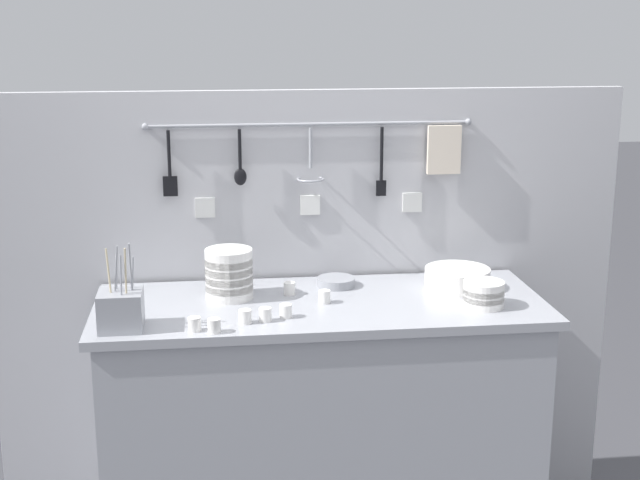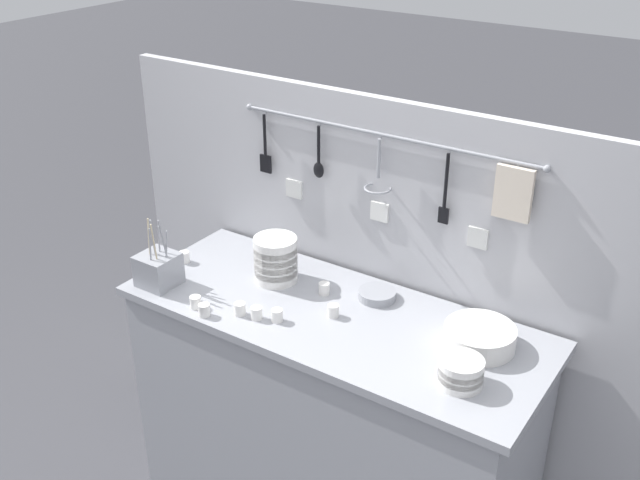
% 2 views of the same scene
% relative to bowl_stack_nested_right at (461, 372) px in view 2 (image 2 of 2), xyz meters
% --- Properties ---
extents(counter, '(1.49, 0.59, 0.95)m').
position_rel_bowl_stack_nested_right_xyz_m(counter, '(-0.52, 0.11, -0.52)').
color(counter, '#9EA0A8').
rests_on(counter, ground).
extents(back_wall, '(2.29, 0.11, 1.63)m').
position_rel_bowl_stack_nested_right_xyz_m(back_wall, '(-0.52, 0.44, -0.18)').
color(back_wall, '#B2B2B7').
rests_on(back_wall, ground).
extents(bowl_stack_nested_right, '(0.13, 0.13, 0.09)m').
position_rel_bowl_stack_nested_right_xyz_m(bowl_stack_nested_right, '(0.00, 0.00, 0.00)').
color(bowl_stack_nested_right, white).
rests_on(bowl_stack_nested_right, counter).
extents(bowl_stack_short_front, '(0.16, 0.16, 0.17)m').
position_rel_bowl_stack_nested_right_xyz_m(bowl_stack_short_front, '(-0.82, 0.19, 0.04)').
color(bowl_stack_short_front, white).
rests_on(bowl_stack_short_front, counter).
extents(plate_stack, '(0.23, 0.23, 0.07)m').
position_rel_bowl_stack_nested_right_xyz_m(plate_stack, '(-0.03, 0.21, -0.01)').
color(plate_stack, white).
rests_on(plate_stack, counter).
extents(steel_mixing_bowl, '(0.13, 0.13, 0.03)m').
position_rel_bowl_stack_nested_right_xyz_m(steel_mixing_bowl, '(-0.45, 0.29, -0.03)').
color(steel_mixing_bowl, '#93969E').
rests_on(steel_mixing_bowl, counter).
extents(cutlery_caddy, '(0.13, 0.13, 0.27)m').
position_rel_bowl_stack_nested_right_xyz_m(cutlery_caddy, '(-1.16, -0.07, 0.02)').
color(cutlery_caddy, '#93969E').
rests_on(cutlery_caddy, counter).
extents(cup_by_caddy, '(0.04, 0.04, 0.04)m').
position_rel_bowl_stack_nested_right_xyz_m(cup_by_caddy, '(-0.72, -0.06, -0.02)').
color(cup_by_caddy, white).
rests_on(cup_by_caddy, counter).
extents(cup_mid_row, '(0.04, 0.04, 0.04)m').
position_rel_bowl_stack_nested_right_xyz_m(cup_mid_row, '(-0.88, -0.14, -0.02)').
color(cup_mid_row, white).
rests_on(cup_mid_row, counter).
extents(cup_front_right, '(0.04, 0.04, 0.04)m').
position_rel_bowl_stack_nested_right_xyz_m(cup_front_right, '(-0.51, 0.10, -0.02)').
color(cup_front_right, white).
rests_on(cup_front_right, counter).
extents(cup_back_right, '(0.04, 0.04, 0.04)m').
position_rel_bowl_stack_nested_right_xyz_m(cup_back_right, '(-0.78, -0.07, -0.02)').
color(cup_back_right, white).
rests_on(cup_back_right, counter).
extents(cup_beside_plates, '(0.04, 0.04, 0.04)m').
position_rel_bowl_stack_nested_right_xyz_m(cup_beside_plates, '(-0.65, -0.03, -0.02)').
color(cup_beside_plates, white).
rests_on(cup_beside_plates, counter).
extents(cup_back_left, '(0.04, 0.04, 0.04)m').
position_rel_bowl_stack_nested_right_xyz_m(cup_back_left, '(-0.94, -0.12, -0.02)').
color(cup_back_left, white).
rests_on(cup_back_left, counter).
extents(cup_edge_near, '(0.04, 0.04, 0.04)m').
position_rel_bowl_stack_nested_right_xyz_m(cup_edge_near, '(-1.20, 0.11, -0.02)').
color(cup_edge_near, white).
rests_on(cup_edge_near, counter).
extents(cup_edge_far, '(0.04, 0.04, 0.04)m').
position_rel_bowl_stack_nested_right_xyz_m(cup_edge_far, '(-0.62, 0.21, -0.02)').
color(cup_edge_far, white).
rests_on(cup_edge_far, counter).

